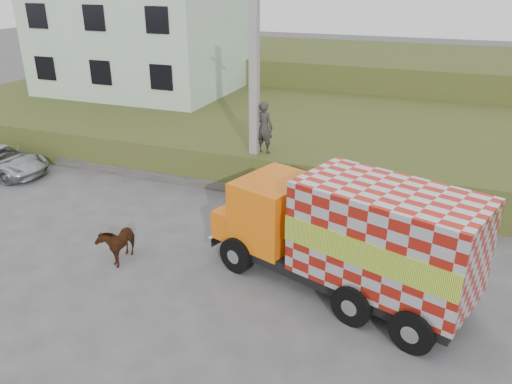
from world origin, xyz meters
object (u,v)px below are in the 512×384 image
at_px(cow, 118,242).
at_px(pedestrian, 264,127).
at_px(utility_pole, 254,84).
at_px(cargo_truck, 350,236).

bearing_deg(cow, pedestrian, 64.50).
distance_m(utility_pole, cargo_truck, 7.51).
xyz_separation_m(utility_pole, cow, (-1.80, -6.16, -3.50)).
bearing_deg(cargo_truck, pedestrian, 146.27).
bearing_deg(cow, utility_pole, 66.49).
relative_size(cow, pedestrian, 0.71).
relative_size(cargo_truck, cow, 5.38).
height_order(cargo_truck, pedestrian, pedestrian).
bearing_deg(cargo_truck, utility_pole, 149.19).
distance_m(utility_pole, cow, 7.31).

